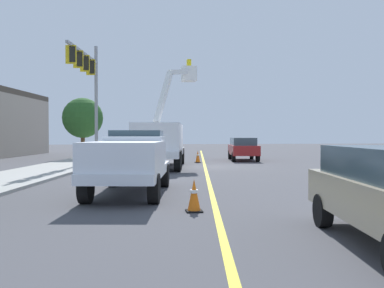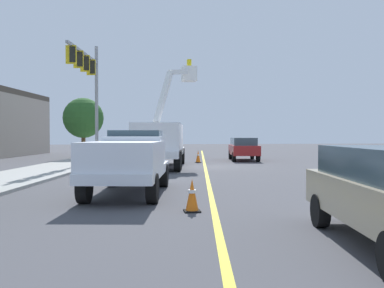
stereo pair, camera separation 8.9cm
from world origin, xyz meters
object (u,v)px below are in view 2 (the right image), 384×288
Objects in this scene: service_pickup_truck at (129,159)px; traffic_signal_mast at (88,78)px; traffic_cone_leading at (192,196)px; traffic_cone_mid_front at (198,157)px; utility_bucket_truck at (161,140)px; passing_minivan at (243,147)px.

traffic_signal_mast is (13.24, 2.62, 4.36)m from service_pickup_truck.
traffic_cone_leading is 0.10× the size of traffic_signal_mast.
traffic_cone_mid_front is 0.11× the size of traffic_signal_mast.
traffic_signal_mast is at bearing 63.02° from utility_bucket_truck.
traffic_signal_mast is at bearing 14.20° from traffic_cone_leading.
traffic_cone_mid_front is at bearing -17.34° from service_pickup_truck.
traffic_cone_mid_front is 8.87m from traffic_signal_mast.
utility_bucket_truck is 4.66m from traffic_cone_mid_front.
traffic_cone_mid_front reaches higher than traffic_cone_leading.
utility_bucket_truck is at bearing 142.29° from traffic_cone_mid_front.
traffic_signal_mast reaches higher than traffic_cone_leading.
utility_bucket_truck is at bearing -116.98° from traffic_signal_mast.
utility_bucket_truck is 1.68× the size of passing_minivan.
service_pickup_truck is 6.88× the size of traffic_cone_mid_front.
service_pickup_truck is at bearing 162.66° from traffic_cone_mid_front.
traffic_cone_mid_front is (17.84, -2.99, 0.02)m from traffic_cone_leading.
traffic_cone_mid_front is at bearing -79.58° from traffic_signal_mast.
utility_bucket_truck is 8.64m from passing_minivan.
passing_minivan is (16.64, -8.31, -0.15)m from service_pickup_truck.
passing_minivan reaches higher than traffic_cone_leading.
passing_minivan is 0.64× the size of traffic_signal_mast.
traffic_cone_mid_front is at bearing -9.50° from traffic_cone_leading.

